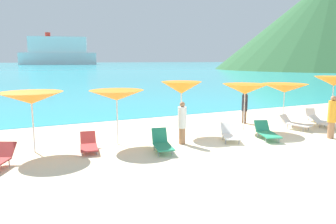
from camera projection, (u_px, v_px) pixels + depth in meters
The scene contains 20 objects.
ground_plane at pixel (160, 115), 20.13m from camera, with size 50.00×100.00×0.30m, color beige.
ocean_water at pixel (31, 65), 215.40m from camera, with size 650.00×440.00×0.02m, color #2DADBC.
headland_hill at pixel (331, 22), 113.62m from camera, with size 82.00×82.00×33.59m, color #2D5B33.
umbrella_2 at pixel (31, 98), 11.12m from camera, with size 2.24×2.24×2.18m.
umbrella_3 at pixel (117, 95), 12.20m from camera, with size 2.16×2.16×2.14m.
umbrella_4 at pixel (181, 88), 14.03m from camera, with size 1.98×1.98×2.35m.
umbrella_5 at pixel (245, 89), 14.79m from camera, with size 2.33×2.33×2.19m.
umbrella_6 at pixel (285, 88), 16.42m from camera, with size 2.30×2.30×2.07m.
umbrella_7 at pixel (334, 81), 17.56m from camera, with size 2.22×2.22×2.39m.
lounge_chair_1 at pixel (230, 134), 13.05m from camera, with size 1.18×1.59×0.64m.
lounge_chair_2 at pixel (315, 117), 16.95m from camera, with size 1.07×1.65×0.66m.
lounge_chair_3 at pixel (162, 143), 11.48m from camera, with size 0.84×1.45×0.77m.
lounge_chair_6 at pixel (89, 144), 11.56m from camera, with size 0.80×1.54×0.60m.
lounge_chair_9 at pixel (295, 123), 15.16m from camera, with size 0.93×1.56×0.65m.
lounge_chair_10 at pixel (327, 123), 15.47m from camera, with size 0.98×1.64×0.54m.
lounge_chair_12 at pixel (267, 132), 13.31m from camera, with size 1.16×1.76×0.67m.
beachgoer_0 at pixel (245, 106), 16.53m from camera, with size 0.30×0.30×1.71m.
beachgoer_2 at pixel (332, 116), 13.32m from camera, with size 0.35×0.35×1.82m.
beachgoer_3 at pixel (182, 122), 12.43m from camera, with size 0.34×0.34×1.69m.
cruise_ship at pixel (58, 52), 234.03m from camera, with size 55.24×22.48×23.19m.
Camera 1 is at (-7.94, -8.19, 3.29)m, focal length 33.86 mm.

